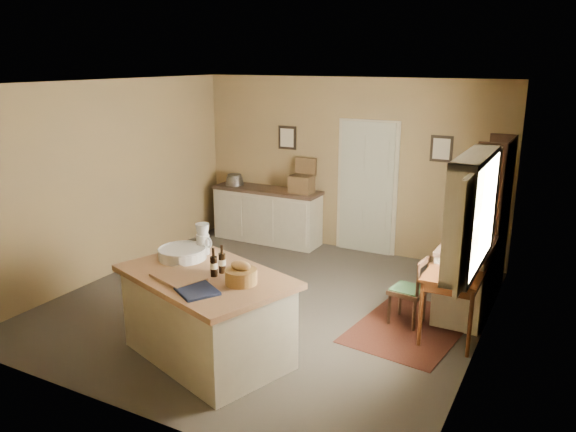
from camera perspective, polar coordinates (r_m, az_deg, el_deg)
name	(u,v)px	position (r m, az deg, el deg)	size (l,w,h in m)	color
ground	(268,304)	(7.11, -2.01, -8.92)	(5.00, 5.00, 0.00)	#534B3F
wall_back	(347,165)	(8.87, 6.01, 5.14)	(5.00, 0.10, 2.70)	olive
wall_front	(113,265)	(4.76, -17.37, -4.81)	(5.00, 0.10, 2.70)	olive
wall_left	(111,179)	(8.18, -17.50, 3.60)	(0.10, 5.00, 2.70)	olive
wall_right	(487,228)	(5.87, 19.54, -1.16)	(0.10, 5.00, 2.70)	olive
ceiling	(266,83)	(6.47, -2.24, 13.37)	(5.00, 5.00, 0.00)	silver
door	(367,186)	(8.78, 8.00, 2.99)	(0.97, 0.06, 2.11)	#B3B297
framed_prints	(359,143)	(8.72, 7.26, 7.38)	(2.82, 0.02, 0.38)	black
window	(477,212)	(5.64, 18.64, 0.36)	(0.25, 1.99, 1.12)	beige
work_island	(207,313)	(5.81, -8.24, -9.72)	(2.00, 1.62, 1.20)	beige
sideboard	(268,213)	(9.34, -2.09, 0.29)	(1.85, 0.53, 1.18)	beige
rug	(410,327)	(6.67, 12.28, -10.99)	(1.10, 1.60, 0.01)	#482615
writing_desk	(456,277)	(6.39, 16.72, -6.00)	(0.58, 0.96, 0.82)	#3E1E0C
desk_chair	(408,291)	(6.62, 12.08, -7.46)	(0.37, 0.37, 0.80)	black
right_cabinet	(465,279)	(6.97, 17.51, -6.12)	(0.56, 1.01, 0.99)	beige
shelving_unit	(495,217)	(7.65, 20.28, -0.10)	(0.34, 0.91, 2.02)	black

